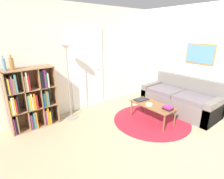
# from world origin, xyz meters

# --- Properties ---
(ground_plane) EXTENTS (14.00, 14.00, 0.00)m
(ground_plane) POSITION_xyz_m (0.00, 0.00, 0.00)
(ground_plane) COLOR tan
(wall_back) EXTENTS (7.20, 0.11, 2.60)m
(wall_back) POSITION_xyz_m (-0.00, 2.82, 1.29)
(wall_back) COLOR silver
(wall_back) RESTS_ON ground_plane
(wall_right) EXTENTS (0.08, 5.79, 2.60)m
(wall_right) POSITION_xyz_m (2.13, 1.39, 1.30)
(wall_right) COLOR silver
(wall_right) RESTS_ON ground_plane
(rug) EXTENTS (1.75, 1.75, 0.01)m
(rug) POSITION_xyz_m (0.68, 1.18, 0.00)
(rug) COLOR maroon
(rug) RESTS_ON ground_plane
(bookshelf) EXTENTS (0.94, 0.34, 1.28)m
(bookshelf) POSITION_xyz_m (-1.52, 2.60, 0.63)
(bookshelf) COLOR #936B47
(bookshelf) RESTS_ON ground_plane
(floor_lamp) EXTENTS (0.31, 0.31, 1.71)m
(floor_lamp) POSITION_xyz_m (-0.72, 2.47, 1.30)
(floor_lamp) COLOR gray
(floor_lamp) RESTS_ON ground_plane
(couch) EXTENTS (0.87, 1.86, 0.85)m
(couch) POSITION_xyz_m (1.72, 1.09, 0.29)
(couch) COLOR #66605B
(couch) RESTS_ON ground_plane
(coffee_table) EXTENTS (0.46, 1.01, 0.41)m
(coffee_table) POSITION_xyz_m (0.66, 1.17, 0.36)
(coffee_table) COLOR brown
(coffee_table) RESTS_ON ground_plane
(laptop) EXTENTS (0.35, 0.24, 0.02)m
(laptop) POSITION_xyz_m (0.67, 1.52, 0.42)
(laptop) COLOR black
(laptop) RESTS_ON coffee_table
(bowl) EXTENTS (0.15, 0.15, 0.04)m
(bowl) POSITION_xyz_m (0.56, 1.18, 0.43)
(bowl) COLOR #9ED193
(bowl) RESTS_ON coffee_table
(book_stack_on_table) EXTENTS (0.16, 0.19, 0.07)m
(book_stack_on_table) POSITION_xyz_m (0.70, 0.80, 0.44)
(book_stack_on_table) COLOR black
(book_stack_on_table) RESTS_ON coffee_table
(bottle_left) EXTENTS (0.06, 0.06, 0.27)m
(bottle_left) POSITION_xyz_m (-1.88, 2.60, 1.40)
(bottle_left) COLOR #6B93A3
(bottle_left) RESTS_ON bookshelf
(bottle_middle) EXTENTS (0.08, 0.08, 0.28)m
(bottle_middle) POSITION_xyz_m (-1.75, 2.60, 1.40)
(bottle_middle) COLOR olive
(bottle_middle) RESTS_ON bookshelf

